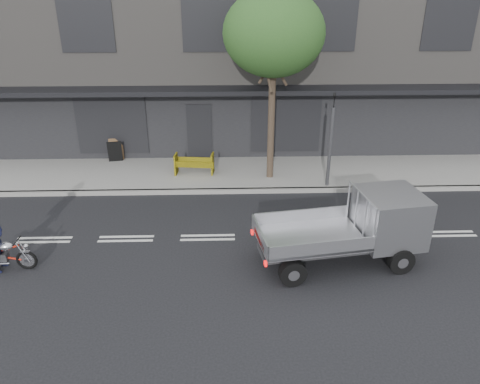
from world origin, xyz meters
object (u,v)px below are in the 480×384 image
street_tree (274,34)px  motorcycle (3,254)px  sandwich_board (115,151)px  traffic_light_pole (330,146)px  flatbed_ute (375,221)px  construction_barrier (194,165)px

street_tree → motorcycle: bearing=-142.9°
street_tree → sandwich_board: bearing=164.4°
traffic_light_pole → sandwich_board: size_ratio=3.97×
traffic_light_pole → flatbed_ute: size_ratio=0.77×
motorcycle → construction_barrier: size_ratio=1.15×
motorcycle → construction_barrier: (4.61, 5.81, 0.11)m
street_tree → motorcycle: 10.52m
street_tree → flatbed_ute: street_tree is taller
sandwich_board → construction_barrier: bearing=-35.8°
traffic_light_pole → flatbed_ute: bearing=-86.3°
motorcycle → flatbed_ute: 9.78m
street_tree → sandwich_board: size_ratio=7.64×
motorcycle → sandwich_board: sandwich_board is taller
traffic_light_pole → motorcycle: 10.67m
traffic_light_pole → construction_barrier: size_ratio=2.36×
flatbed_ute → construction_barrier: size_ratio=3.05×
motorcycle → construction_barrier: bearing=53.0°
traffic_light_pole → flatbed_ute: traffic_light_pole is taller
traffic_light_pole → construction_barrier: 5.06m
street_tree → sandwich_board: (-6.11, 1.71, -4.69)m
flatbed_ute → construction_barrier: flatbed_ute is taller
flatbed_ute → sandwich_board: flatbed_ute is taller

